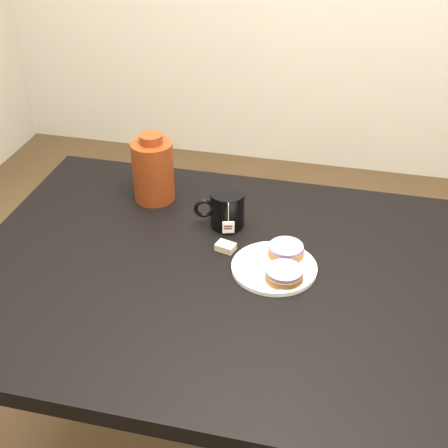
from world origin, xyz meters
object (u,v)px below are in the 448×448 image
object	(u,v)px
bagel_package	(153,170)
mug	(226,209)
bagel_front	(284,274)
plate	(274,267)
table	(262,304)
bagel_back	(286,250)
teabag_pouch	(226,247)

from	to	relation	value
bagel_package	mug	bearing A→B (deg)	-21.27
bagel_front	bagel_package	world-z (taller)	bagel_package
plate	bagel_front	distance (m)	0.05
table	bagel_package	world-z (taller)	bagel_package
bagel_front	bagel_package	xyz separation A→B (m)	(-0.40, 0.29, 0.06)
bagel_back	teabag_pouch	distance (m)	0.15
bagel_back	bagel_package	bearing A→B (deg)	153.76
bagel_front	teabag_pouch	world-z (taller)	bagel_front
table	mug	world-z (taller)	mug
bagel_front	mug	xyz separation A→B (m)	(-0.18, 0.20, 0.02)
plate	bagel_back	bearing A→B (deg)	68.69
teabag_pouch	plate	bearing A→B (deg)	-21.24
bagel_back	mug	size ratio (longest dim) A/B	0.65
table	teabag_pouch	xyz separation A→B (m)	(-0.11, 0.08, 0.09)
plate	bagel_package	world-z (taller)	bagel_package
table	bagel_package	xyz separation A→B (m)	(-0.35, 0.27, 0.17)
mug	bagel_back	bearing A→B (deg)	-48.60
plate	mug	size ratio (longest dim) A/B	1.45
bagel_package	table	bearing A→B (deg)	-37.60
plate	bagel_front	bearing A→B (deg)	-55.92
bagel_back	bagel_front	xyz separation A→B (m)	(0.01, -0.09, 0.00)
plate	table	bearing A→B (deg)	-124.00
table	bagel_back	world-z (taller)	bagel_back
plate	bagel_package	size ratio (longest dim) A/B	1.04
table	mug	size ratio (longest dim) A/B	10.22
table	teabag_pouch	bearing A→B (deg)	143.68
teabag_pouch	table	bearing A→B (deg)	-36.32
plate	bagel_back	size ratio (longest dim) A/B	2.22
bagel_front	mug	world-z (taller)	mug
bagel_front	mug	distance (m)	0.27
plate	bagel_back	xyz separation A→B (m)	(0.02, 0.05, 0.02)
teabag_pouch	bagel_package	world-z (taller)	bagel_package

